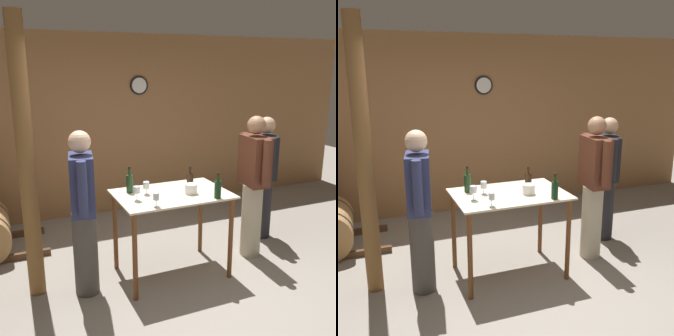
{
  "view_description": "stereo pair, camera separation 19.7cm",
  "coord_description": "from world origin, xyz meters",
  "views": [
    {
      "loc": [
        -1.68,
        -3.18,
        2.22
      ],
      "look_at": [
        -0.08,
        0.51,
        1.18
      ],
      "focal_mm": 42.0,
      "sensor_mm": 36.0,
      "label": 1
    },
    {
      "loc": [
        -1.5,
        -3.26,
        2.22
      ],
      "look_at": [
        -0.08,
        0.51,
        1.18
      ],
      "focal_mm": 42.0,
      "sensor_mm": 36.0,
      "label": 2
    }
  ],
  "objects": [
    {
      "name": "wine_bottle_left",
      "position": [
        0.16,
        0.45,
        1.03
      ],
      "size": [
        0.07,
        0.07,
        0.26
      ],
      "color": "black",
      "rests_on": "tasting_table"
    },
    {
      "name": "person_visitor_bearded",
      "position": [
        0.98,
        0.44,
        0.89
      ],
      "size": [
        0.25,
        0.59,
        1.69
      ],
      "color": "#B7AD93",
      "rests_on": "ground_plane"
    },
    {
      "name": "person_visitor_with_scarf",
      "position": [
        1.43,
        0.83,
        0.85
      ],
      "size": [
        0.34,
        0.56,
        1.61
      ],
      "color": "#232328",
      "rests_on": "ground_plane"
    },
    {
      "name": "wine_bottle_center",
      "position": [
        0.29,
        0.08,
        1.03
      ],
      "size": [
        0.07,
        0.07,
        0.27
      ],
      "color": "black",
      "rests_on": "tasting_table"
    },
    {
      "name": "wine_bottle_far_left",
      "position": [
        -0.47,
        0.61,
        1.03
      ],
      "size": [
        0.07,
        0.07,
        0.28
      ],
      "color": "#193819",
      "rests_on": "tasting_table"
    },
    {
      "name": "wine_glass_near_left",
      "position": [
        -0.49,
        0.33,
        1.04
      ],
      "size": [
        0.07,
        0.07,
        0.15
      ],
      "color": "silver",
      "rests_on": "tasting_table"
    },
    {
      "name": "ice_bucket",
      "position": [
        0.1,
        0.32,
        0.98
      ],
      "size": [
        0.13,
        0.13,
        0.1
      ],
      "color": "white",
      "rests_on": "tasting_table"
    },
    {
      "name": "person_host",
      "position": [
        -1.01,
        0.4,
        0.87
      ],
      "size": [
        0.29,
        0.58,
        1.66
      ],
      "color": "#4C4742",
      "rests_on": "ground_plane"
    },
    {
      "name": "tasting_table",
      "position": [
        -0.08,
        0.41,
        0.77
      ],
      "size": [
        1.19,
        0.79,
        0.93
      ],
      "color": "beige",
      "rests_on": "ground_plane"
    },
    {
      "name": "wine_glass_near_center",
      "position": [
        -0.38,
        0.09,
        1.02
      ],
      "size": [
        0.06,
        0.06,
        0.14
      ],
      "color": "silver",
      "rests_on": "tasting_table"
    },
    {
      "name": "ground_plane",
      "position": [
        0.0,
        0.0,
        0.0
      ],
      "size": [
        14.0,
        14.0,
        0.0
      ],
      "primitive_type": "plane",
      "color": "gray"
    },
    {
      "name": "wooden_post",
      "position": [
        -1.48,
        0.6,
        1.35
      ],
      "size": [
        0.16,
        0.16,
        2.7
      ],
      "color": "brown",
      "rests_on": "ground_plane"
    },
    {
      "name": "wine_glass_near_right",
      "position": [
        -0.34,
        0.48,
        1.02
      ],
      "size": [
        0.06,
        0.06,
        0.14
      ],
      "color": "silver",
      "rests_on": "tasting_table"
    },
    {
      "name": "back_wall",
      "position": [
        0.0,
        2.59,
        1.35
      ],
      "size": [
        8.4,
        0.08,
        2.7
      ],
      "color": "#996B42",
      "rests_on": "ground_plane"
    }
  ]
}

